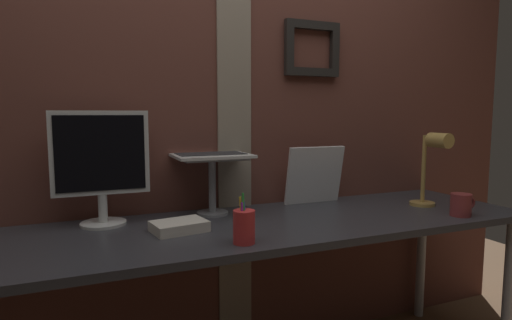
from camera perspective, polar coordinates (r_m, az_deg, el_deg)
The scene contains 10 objects.
brick_wall_back at distance 2.05m, azimuth -6.44°, elevation 6.53°, with size 3.70×0.16×2.41m.
desk at distance 1.79m, azimuth 1.25°, elevation -10.35°, with size 2.37×0.67×0.75m.
monitor at distance 1.79m, azimuth -20.19°, elevation 0.07°, with size 0.37×0.18×0.46m.
laptop_stand at distance 1.88m, azimuth -5.94°, elevation -2.19°, with size 0.28×0.22×0.26m.
laptop at distance 1.94m, azimuth -6.61°, elevation 2.26°, with size 0.33×0.32×0.22m.
whiteboard_panel at distance 2.13m, azimuth 7.90°, elevation -2.04°, with size 0.30×0.02×0.29m, color white.
desk_lamp at distance 2.18m, azimuth 22.70°, elevation -0.18°, with size 0.12×0.20×0.36m.
pen_cup at distance 1.48m, azimuth -1.63°, elevation -8.96°, with size 0.08×0.08×0.18m.
coffee_mug at distance 2.08m, azimuth 25.94°, elevation -5.46°, with size 0.13×0.09×0.10m.
paper_clutter_stack at distance 1.66m, azimuth -10.31°, elevation -8.78°, with size 0.20×0.14×0.04m, color silver.
Camera 1 is at (-0.57, -1.50, 1.20)m, focal length 29.66 mm.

